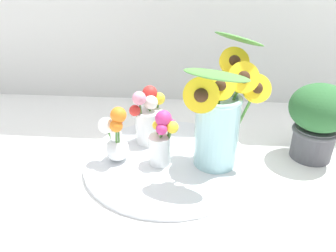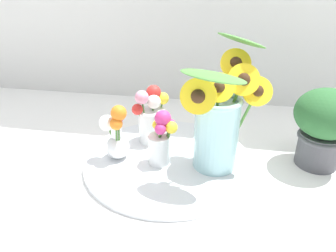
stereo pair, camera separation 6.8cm
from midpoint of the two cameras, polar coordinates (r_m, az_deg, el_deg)
The scene contains 7 objects.
ground_plane at distance 0.88m, azimuth -0.29°, elevation -8.56°, with size 6.00×6.00×0.00m, color white.
serving_tray at distance 0.92m, azimuth -2.13°, elevation -6.11°, with size 0.46×0.46×0.02m.
mason_jar_sunflowers at distance 0.83m, azimuth 6.57°, elevation 1.01°, with size 0.23×0.25×0.34m.
vase_small_center at distance 0.86m, azimuth -3.32°, elevation -2.38°, with size 0.08×0.06×0.15m.
vase_bulb_right at distance 0.88m, azimuth -11.30°, elevation -2.08°, with size 0.08×0.07×0.16m.
vase_small_back at distance 0.96m, azimuth -5.43°, elevation 1.37°, with size 0.10×0.09×0.17m.
potted_plant at distance 0.97m, azimuth 22.91°, elevation 1.32°, with size 0.16×0.16×0.22m.
Camera 1 is at (0.03, -0.71, 0.51)m, focal length 35.00 mm.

